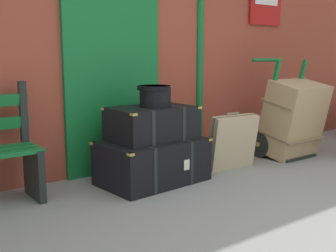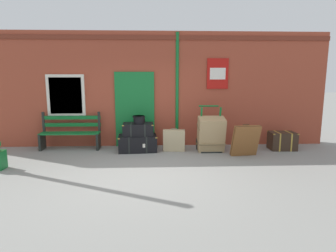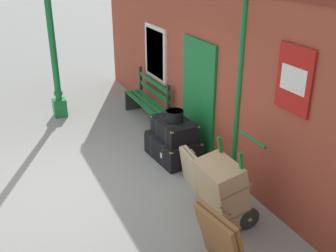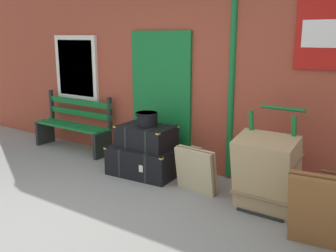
{
  "view_description": "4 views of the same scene",
  "coord_description": "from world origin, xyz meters",
  "px_view_note": "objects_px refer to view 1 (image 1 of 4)",
  "views": [
    {
      "loc": [
        -2.43,
        -1.41,
        1.24
      ],
      "look_at": [
        -0.07,
        1.75,
        0.56
      ],
      "focal_mm": 44.81,
      "sensor_mm": 36.0,
      "label": 1
    },
    {
      "loc": [
        0.31,
        -5.65,
        1.96
      ],
      "look_at": [
        0.63,
        1.63,
        0.71
      ],
      "focal_mm": 30.61,
      "sensor_mm": 36.0,
      "label": 2
    },
    {
      "loc": [
        5.67,
        -0.98,
        3.52
      ],
      "look_at": [
        -0.05,
        1.72,
        0.72
      ],
      "focal_mm": 43.04,
      "sensor_mm": 36.0,
      "label": 3
    },
    {
      "loc": [
        3.21,
        -2.39,
        2.04
      ],
      "look_at": [
        0.34,
        1.75,
        0.83
      ],
      "focal_mm": 40.92,
      "sensor_mm": 36.0,
      "label": 4
    }
  ],
  "objects_px": {
    "porters_trolley": "(281,133)",
    "steamer_trunk_base": "(153,161)",
    "round_hatbox": "(155,95)",
    "steamer_trunk_middle": "(152,123)",
    "large_brown_trunk": "(293,119)",
    "suitcase_slate": "(233,142)"
  },
  "relations": [
    {
      "from": "porters_trolley",
      "to": "steamer_trunk_base",
      "type": "bearing_deg",
      "value": 179.81
    },
    {
      "from": "round_hatbox",
      "to": "porters_trolley",
      "type": "relative_size",
      "value": 0.27
    },
    {
      "from": "round_hatbox",
      "to": "porters_trolley",
      "type": "height_order",
      "value": "porters_trolley"
    },
    {
      "from": "steamer_trunk_base",
      "to": "porters_trolley",
      "type": "height_order",
      "value": "porters_trolley"
    },
    {
      "from": "steamer_trunk_base",
      "to": "porters_trolley",
      "type": "xyz_separation_m",
      "value": [
        1.94,
        -0.01,
        0.06
      ]
    },
    {
      "from": "steamer_trunk_middle",
      "to": "round_hatbox",
      "type": "distance_m",
      "value": 0.28
    },
    {
      "from": "porters_trolley",
      "to": "large_brown_trunk",
      "type": "relative_size",
      "value": 1.26
    },
    {
      "from": "steamer_trunk_middle",
      "to": "large_brown_trunk",
      "type": "xyz_separation_m",
      "value": [
        1.92,
        -0.22,
        -0.11
      ]
    },
    {
      "from": "large_brown_trunk",
      "to": "steamer_trunk_base",
      "type": "bearing_deg",
      "value": 174.65
    },
    {
      "from": "steamer_trunk_middle",
      "to": "porters_trolley",
      "type": "bearing_deg",
      "value": -1.18
    },
    {
      "from": "steamer_trunk_middle",
      "to": "porters_trolley",
      "type": "relative_size",
      "value": 0.69
    },
    {
      "from": "porters_trolley",
      "to": "round_hatbox",
      "type": "bearing_deg",
      "value": 179.18
    },
    {
      "from": "steamer_trunk_base",
      "to": "steamer_trunk_middle",
      "type": "relative_size",
      "value": 1.28
    },
    {
      "from": "steamer_trunk_middle",
      "to": "suitcase_slate",
      "type": "height_order",
      "value": "steamer_trunk_middle"
    },
    {
      "from": "porters_trolley",
      "to": "large_brown_trunk",
      "type": "bearing_deg",
      "value": -90.0
    },
    {
      "from": "steamer_trunk_base",
      "to": "large_brown_trunk",
      "type": "relative_size",
      "value": 1.11
    },
    {
      "from": "steamer_trunk_middle",
      "to": "suitcase_slate",
      "type": "xyz_separation_m",
      "value": [
        0.95,
        -0.16,
        -0.28
      ]
    },
    {
      "from": "steamer_trunk_base",
      "to": "large_brown_trunk",
      "type": "xyz_separation_m",
      "value": [
        1.94,
        -0.18,
        0.26
      ]
    },
    {
      "from": "porters_trolley",
      "to": "large_brown_trunk",
      "type": "height_order",
      "value": "porters_trolley"
    },
    {
      "from": "steamer_trunk_base",
      "to": "steamer_trunk_middle",
      "type": "bearing_deg",
      "value": 60.57
    },
    {
      "from": "steamer_trunk_middle",
      "to": "large_brown_trunk",
      "type": "distance_m",
      "value": 1.94
    },
    {
      "from": "porters_trolley",
      "to": "suitcase_slate",
      "type": "height_order",
      "value": "porters_trolley"
    }
  ]
}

